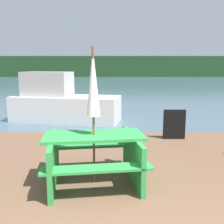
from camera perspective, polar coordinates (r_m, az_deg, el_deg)
water at (r=32.21m, az=0.28°, el=6.45°), size 60.00×50.00×0.00m
far_treeline at (r=52.16m, az=0.21°, el=9.88°), size 80.00×1.60×4.00m
picnic_table_green at (r=4.18m, az=-3.86°, el=-9.06°), size 1.71×1.58×0.77m
umbrella_white at (r=3.97m, az=-4.04°, el=6.13°), size 0.21×0.21×2.10m
boat at (r=9.02m, az=-10.77°, el=1.94°), size 3.76×2.04×1.65m
signboard at (r=6.82m, az=13.48°, el=-2.63°), size 0.55×0.08×0.75m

